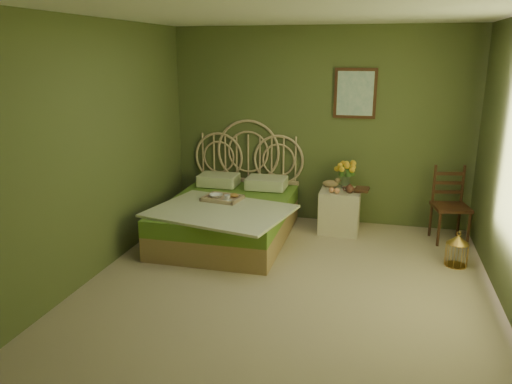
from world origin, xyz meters
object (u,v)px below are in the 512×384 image
(bed, at_px, (229,214))
(chair, at_px, (451,200))
(nightstand, at_px, (340,205))
(birdcage, at_px, (457,251))

(bed, height_order, chair, bed)
(nightstand, xyz_separation_m, chair, (1.34, 0.03, 0.16))
(nightstand, distance_m, chair, 1.35)
(nightstand, height_order, birdcage, nightstand)
(bed, relative_size, birdcage, 6.17)
(chair, bearing_deg, bed, -178.88)
(birdcage, bearing_deg, nightstand, 148.64)
(bed, distance_m, chair, 2.75)
(nightstand, xyz_separation_m, birdcage, (1.34, -0.82, -0.18))
(bed, relative_size, chair, 2.36)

